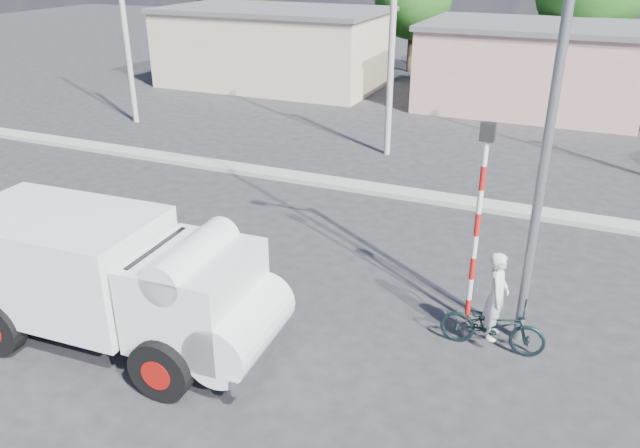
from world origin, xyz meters
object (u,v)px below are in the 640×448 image
at_px(cyclist, 495,309).
at_px(streetlight, 544,98).
at_px(traffic_pole, 479,209).
at_px(truck, 117,279).
at_px(bicycle, 493,325).

bearing_deg(cyclist, streetlight, -29.60).
xyz_separation_m(cyclist, traffic_pole, (-0.64, 0.87, 1.68)).
bearing_deg(cyclist, truck, 110.28).
distance_m(bicycle, traffic_pole, 2.32).
relative_size(bicycle, cyclist, 1.12).
bearing_deg(traffic_pole, bicycle, -53.77).
relative_size(cyclist, streetlight, 0.20).
relative_size(cyclist, traffic_pole, 0.42).
distance_m(traffic_pole, streetlight, 2.56).
xyz_separation_m(truck, bicycle, (6.82, 2.78, -0.94)).
xyz_separation_m(truck, cyclist, (6.82, 2.78, -0.57)).
bearing_deg(streetlight, bicycle, -117.69).
bearing_deg(cyclist, traffic_pole, 34.32).
distance_m(bicycle, cyclist, 0.37).
distance_m(truck, bicycle, 7.43).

